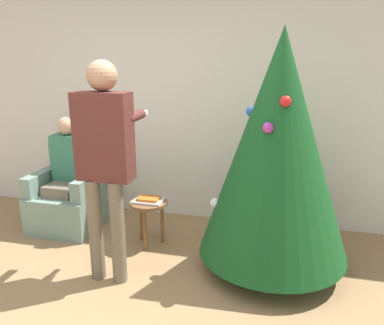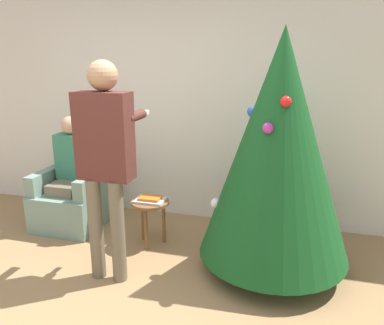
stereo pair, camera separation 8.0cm
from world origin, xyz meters
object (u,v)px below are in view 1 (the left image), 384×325
person_seated (67,169)px  side_stool (149,209)px  armchair (71,198)px  person_standing (105,152)px  christmas_tree (277,147)px

person_seated → side_stool: (1.02, -0.21, -0.29)m
armchair → person_standing: 1.47m
armchair → person_seated: size_ratio=0.73×
christmas_tree → armchair: size_ratio=2.33×
person_seated → person_standing: bearing=-42.8°
person_seated → side_stool: bearing=-11.8°
christmas_tree → person_standing: bearing=-160.6°
armchair → person_standing: person_standing is taller
side_stool → armchair: bearing=166.9°
christmas_tree → armchair: bearing=170.3°
armchair → person_seated: (-0.00, -0.02, 0.35)m
christmas_tree → side_stool: 1.43m
christmas_tree → armchair: (-2.23, 0.38, -0.81)m
person_standing → armchair: bearing=136.4°
armchair → person_standing: (0.89, -0.85, 0.80)m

